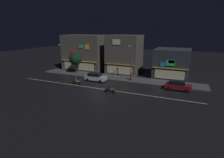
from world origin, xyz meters
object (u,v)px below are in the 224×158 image
(parked_car_trailing, at_px, (95,77))
(motorcycle_lead, at_px, (76,81))
(parked_car_near_kerb, at_px, (178,85))
(traffic_cone, at_px, (98,79))
(pedestrian_on_sidewalk, at_px, (131,76))
(streetlamp_west, at_px, (63,55))
(streetlamp_mid, at_px, (131,60))
(motorcycle_following, at_px, (109,89))

(parked_car_trailing, height_order, motorcycle_lead, parked_car_trailing)
(parked_car_near_kerb, xyz_separation_m, traffic_cone, (-15.66, 0.16, -0.59))
(parked_car_trailing, bearing_deg, traffic_cone, 82.24)
(pedestrian_on_sidewalk, relative_size, parked_car_trailing, 0.42)
(streetlamp_west, xyz_separation_m, streetlamp_mid, (17.36, -0.55, 0.17))
(streetlamp_mid, height_order, motorcycle_lead, streetlamp_mid)
(streetlamp_west, height_order, parked_car_near_kerb, streetlamp_west)
(streetlamp_mid, height_order, pedestrian_on_sidewalk, streetlamp_mid)
(parked_car_near_kerb, bearing_deg, traffic_cone, -0.57)
(streetlamp_west, xyz_separation_m, parked_car_near_kerb, (26.81, -3.37, -3.30))
(motorcycle_lead, bearing_deg, motorcycle_following, -5.13)
(motorcycle_following, bearing_deg, motorcycle_lead, -8.32)
(motorcycle_following, bearing_deg, pedestrian_on_sidewalk, -92.72)
(streetlamp_mid, relative_size, pedestrian_on_sidewalk, 3.92)
(streetlamp_west, relative_size, motorcycle_lead, 3.58)
(pedestrian_on_sidewalk, distance_m, motorcycle_lead, 11.13)
(parked_car_trailing, bearing_deg, motorcycle_lead, -122.96)
(streetlamp_mid, xyz_separation_m, motorcycle_lead, (-8.59, -6.97, -3.71))
(parked_car_near_kerb, bearing_deg, streetlamp_mid, -16.64)
(parked_car_near_kerb, xyz_separation_m, motorcycle_following, (-10.25, -5.97, -0.24))
(pedestrian_on_sidewalk, height_order, traffic_cone, pedestrian_on_sidewalk)
(parked_car_near_kerb, bearing_deg, streetlamp_west, -7.17)
(pedestrian_on_sidewalk, xyz_separation_m, parked_car_trailing, (-6.64, -3.16, -0.11))
(parked_car_trailing, bearing_deg, streetlamp_mid, 28.80)
(motorcycle_following, xyz_separation_m, traffic_cone, (-5.41, 6.12, -0.36))
(motorcycle_lead, bearing_deg, parked_car_near_kerb, 20.97)
(streetlamp_west, bearing_deg, motorcycle_following, -29.42)
(motorcycle_lead, relative_size, motorcycle_following, 1.00)
(parked_car_near_kerb, height_order, parked_car_trailing, same)
(pedestrian_on_sidewalk, xyz_separation_m, motorcycle_following, (-1.12, -8.48, -0.35))
(streetlamp_mid, xyz_separation_m, pedestrian_on_sidewalk, (0.32, -0.32, -3.36))
(pedestrian_on_sidewalk, xyz_separation_m, traffic_cone, (-6.53, -2.35, -0.71))
(motorcycle_following, distance_m, traffic_cone, 8.18)
(streetlamp_mid, height_order, parked_car_near_kerb, streetlamp_mid)
(streetlamp_mid, height_order, parked_car_trailing, streetlamp_mid)
(motorcycle_lead, bearing_deg, parked_car_trailing, 65.05)
(motorcycle_lead, bearing_deg, pedestrian_on_sidewalk, 44.78)
(streetlamp_west, relative_size, traffic_cone, 12.35)
(streetlamp_mid, bearing_deg, motorcycle_following, -95.21)
(streetlamp_mid, bearing_deg, pedestrian_on_sidewalk, -44.66)
(streetlamp_mid, bearing_deg, traffic_cone, -156.74)
(pedestrian_on_sidewalk, distance_m, traffic_cone, 6.97)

